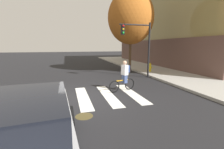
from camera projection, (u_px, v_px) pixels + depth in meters
ground_plane at (87, 97)px, 7.83m from camera, size 120.00×120.00×0.00m
sidewalk at (223, 84)px, 10.21m from camera, size 6.50×50.00×0.15m
crosswalk_stripes at (83, 97)px, 7.78m from camera, size 5.64×3.62×0.01m
manhole_cover at (84, 116)px, 5.70m from camera, size 0.64×0.64×0.01m
sedan_near at (23, 135)px, 3.04m from camera, size 2.37×4.70×1.59m
cyclist at (124, 76)px, 8.79m from camera, size 1.66×0.54×1.69m
traffic_light_near at (139, 41)px, 11.91m from camera, size 2.47×0.28×4.20m
fire_hydrant at (150, 67)px, 14.61m from camera, size 0.33×0.22×0.78m
street_tree_near at (131, 18)px, 14.33m from camera, size 4.14×4.14×7.37m
corner_building at (197, 23)px, 21.71m from camera, size 14.41×20.79×11.21m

